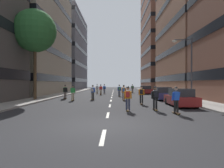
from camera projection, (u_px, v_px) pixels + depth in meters
name	position (u px, v px, depth m)	size (l,w,h in m)	color
ground_plane	(112.00, 95.00, 31.77)	(134.45, 134.45, 0.00)	#28282B
sidewalk_left	(63.00, 94.00, 34.69)	(2.92, 61.62, 0.14)	#9E9991
sidewalk_right	(162.00, 94.00, 34.44)	(2.92, 61.62, 0.14)	#9E9991
lane_markings	(112.00, 95.00, 32.36)	(0.16, 52.20, 0.01)	silver
building_left_mid	(17.00, 7.00, 37.72)	(16.05, 21.86, 33.09)	#B2A893
building_left_far	(58.00, 52.00, 64.54)	(16.05, 23.54, 24.16)	slate
building_right_mid	(209.00, 17.00, 37.21)	(16.05, 20.05, 28.60)	#9E6B51
building_right_far	(170.00, 33.00, 63.99)	(16.05, 21.02, 36.27)	brown
parked_car_near	(181.00, 98.00, 17.00)	(1.82, 4.40, 1.52)	maroon
parked_car_mid	(146.00, 90.00, 36.18)	(1.82, 4.40, 1.52)	maroon
parked_car_far	(162.00, 94.00, 23.62)	(1.82, 4.40, 1.52)	navy
street_tree_near	(35.00, 31.00, 22.70)	(4.88, 4.88, 10.32)	#4C3823
streetlamp_right	(188.00, 63.00, 20.65)	(2.13, 0.30, 6.50)	#3F3F44
skater_0	(176.00, 99.00, 12.75)	(0.56, 0.92, 1.78)	brown
skater_1	(155.00, 97.00, 14.35)	(0.54, 0.91, 1.78)	brown
skater_2	(128.00, 97.00, 14.11)	(0.56, 0.92, 1.78)	brown
skater_3	(93.00, 91.00, 23.58)	(0.57, 0.92, 1.78)	brown
skater_4	(119.00, 90.00, 29.43)	(0.54, 0.91, 1.78)	brown
skater_5	(104.00, 88.00, 36.79)	(0.55, 0.92, 1.78)	brown
skater_6	(141.00, 94.00, 18.40)	(0.56, 0.92, 1.78)	brown
skater_7	(124.00, 91.00, 23.08)	(0.56, 0.92, 1.78)	brown
skater_8	(65.00, 91.00, 25.79)	(0.56, 0.92, 1.78)	brown
skater_9	(101.00, 89.00, 33.56)	(0.55, 0.91, 1.78)	brown
skater_10	(132.00, 88.00, 39.78)	(0.53, 0.90, 1.78)	brown
skater_11	(65.00, 91.00, 24.40)	(0.54, 0.91, 1.78)	brown
skater_12	(97.00, 88.00, 37.31)	(0.53, 0.90, 1.78)	brown
skater_13	(73.00, 92.00, 22.32)	(0.54, 0.91, 1.78)	brown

